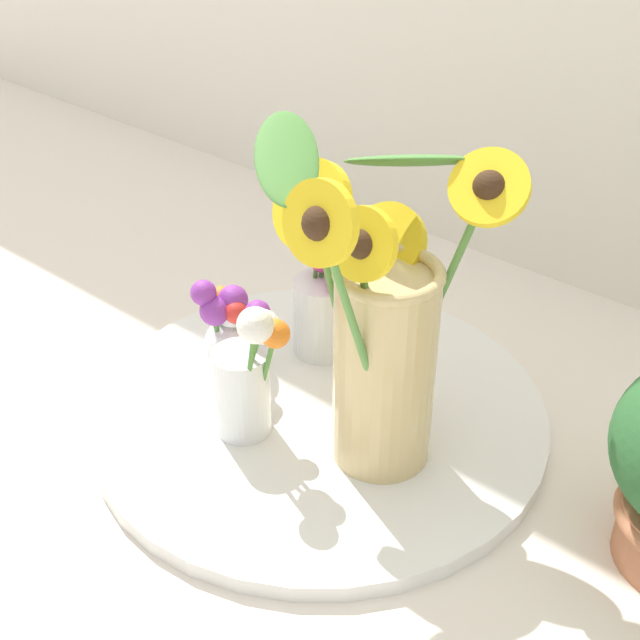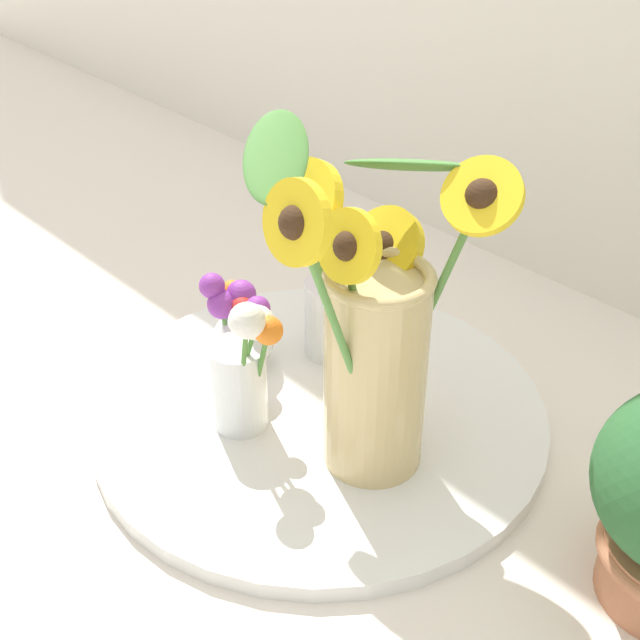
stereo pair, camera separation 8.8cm
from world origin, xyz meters
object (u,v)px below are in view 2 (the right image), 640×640
at_px(mason_jar_sunflowers, 372,337).
at_px(vase_bulb_right, 240,328).
at_px(vase_small_center, 244,369).
at_px(vase_small_back, 336,304).
at_px(serving_tray, 320,414).

distance_m(mason_jar_sunflowers, vase_bulb_right, 0.22).
height_order(vase_small_center, vase_bulb_right, vase_small_center).
xyz_separation_m(vase_bulb_right, vase_small_back, (0.05, 0.10, 0.01)).
xyz_separation_m(serving_tray, vase_small_center, (-0.03, -0.08, 0.08)).
bearing_deg(mason_jar_sunflowers, vase_small_center, -152.07).
height_order(mason_jar_sunflowers, vase_small_center, mason_jar_sunflowers).
height_order(serving_tray, vase_small_back, vase_small_back).
bearing_deg(serving_tray, vase_small_center, -111.45).
bearing_deg(vase_small_back, vase_small_center, -77.94).
height_order(vase_small_center, vase_small_back, vase_small_center).
bearing_deg(vase_small_back, mason_jar_sunflowers, -33.94).
bearing_deg(serving_tray, vase_small_back, 127.03).
bearing_deg(vase_small_center, mason_jar_sunflowers, 27.93).
height_order(mason_jar_sunflowers, vase_bulb_right, mason_jar_sunflowers).
distance_m(serving_tray, vase_bulb_right, 0.13).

